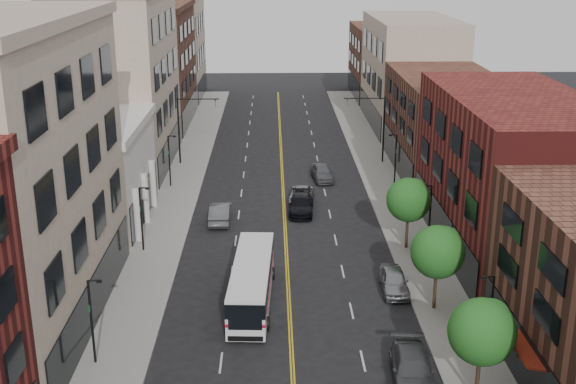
{
  "coord_description": "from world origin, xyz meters",
  "views": [
    {
      "loc": [
        -1.04,
        -27.44,
        21.92
      ],
      "look_at": [
        0.12,
        23.23,
        5.0
      ],
      "focal_mm": 45.0,
      "sensor_mm": 36.0,
      "label": 1
    }
  ],
  "objects": [
    {
      "name": "bldg_l_far_a",
      "position": [
        -17.0,
        48.0,
        9.0
      ],
      "size": [
        10.0,
        20.0,
        18.0
      ],
      "primitive_type": "cube",
      "color": "tan",
      "rests_on": "ground"
    },
    {
      "name": "sidewalk_right",
      "position": [
        10.0,
        35.0,
        0.07
      ],
      "size": [
        4.0,
        110.0,
        0.15
      ],
      "primitive_type": "cube",
      "color": "gray",
      "rests_on": "ground"
    },
    {
      "name": "car_lane_c",
      "position": [
        3.99,
        42.0,
        0.79
      ],
      "size": [
        2.35,
        4.82,
        1.58
      ],
      "primitive_type": "imported",
      "rotation": [
        0.0,
        0.0,
        0.11
      ],
      "color": "#55565B",
      "rests_on": "ground"
    },
    {
      "name": "lamp_l_2",
      "position": [
        -10.95,
        24.0,
        2.97
      ],
      "size": [
        0.81,
        0.55,
        5.05
      ],
      "color": "black",
      "rests_on": "sidewalk_left"
    },
    {
      "name": "bldg_r_far_c",
      "position": [
        17.0,
        86.0,
        5.5
      ],
      "size": [
        10.0,
        18.0,
        11.0
      ],
      "primitive_type": "cube",
      "color": "#532E21",
      "rests_on": "ground"
    },
    {
      "name": "bldg_r_far_a",
      "position": [
        17.0,
        45.0,
        5.0
      ],
      "size": [
        10.0,
        20.0,
        10.0
      ],
      "primitive_type": "cube",
      "color": "#532E21",
      "rests_on": "ground"
    },
    {
      "name": "bldg_r_far_b",
      "position": [
        17.0,
        66.0,
        7.0
      ],
      "size": [
        10.0,
        22.0,
        14.0
      ],
      "primitive_type": "cube",
      "color": "tan",
      "rests_on": "ground"
    },
    {
      "name": "tree_r_3",
      "position": [
        9.39,
        24.07,
        4.13
      ],
      "size": [
        3.4,
        3.4,
        5.59
      ],
      "color": "black",
      "rests_on": "sidewalk_right"
    },
    {
      "name": "bldg_l_far_c",
      "position": [
        -17.0,
        86.0,
        10.0
      ],
      "size": [
        10.0,
        16.0,
        20.0
      ],
      "primitive_type": "cube",
      "color": "tan",
      "rests_on": "ground"
    },
    {
      "name": "car_parked_mid",
      "position": [
        6.34,
        5.8,
        0.79
      ],
      "size": [
        2.61,
        5.57,
        1.57
      ],
      "primitive_type": "imported",
      "rotation": [
        0.0,
        0.0,
        -0.08
      ],
      "color": "#444549",
      "rests_on": "ground"
    },
    {
      "name": "bldg_l_white",
      "position": [
        -17.0,
        31.0,
        4.0
      ],
      "size": [
        10.0,
        14.0,
        8.0
      ],
      "primitive_type": "cube",
      "color": "silver",
      "rests_on": "ground"
    },
    {
      "name": "lamp_r_2",
      "position": [
        10.95,
        24.0,
        2.97
      ],
      "size": [
        0.81,
        0.55,
        5.05
      ],
      "color": "black",
      "rests_on": "sidewalk_right"
    },
    {
      "name": "car_parked_far",
      "position": [
        7.15,
        16.78,
        0.75
      ],
      "size": [
        1.87,
        4.45,
        1.5
      ],
      "primitive_type": "imported",
      "rotation": [
        0.0,
        0.0,
        -0.02
      ],
      "color": "gray",
      "rests_on": "ground"
    },
    {
      "name": "signal_mast_right",
      "position": [
        10.27,
        48.0,
        4.65
      ],
      "size": [
        4.49,
        0.18,
        7.2
      ],
      "color": "black",
      "rests_on": "sidewalk_right"
    },
    {
      "name": "lamp_r_1",
      "position": [
        10.95,
        8.0,
        2.97
      ],
      "size": [
        0.81,
        0.55,
        5.05
      ],
      "color": "black",
      "rests_on": "sidewalk_right"
    },
    {
      "name": "bldg_r_mid",
      "position": [
        17.0,
        24.0,
        6.0
      ],
      "size": [
        10.0,
        22.0,
        12.0
      ],
      "primitive_type": "cube",
      "color": "#5D1A18",
      "rests_on": "ground"
    },
    {
      "name": "lamp_l_1",
      "position": [
        -10.95,
        8.0,
        2.97
      ],
      "size": [
        0.81,
        0.55,
        5.05
      ],
      "color": "black",
      "rests_on": "sidewalk_left"
    },
    {
      "name": "car_lane_a",
      "position": [
        1.5,
        32.39,
        0.75
      ],
      "size": [
        2.47,
        5.32,
        1.5
      ],
      "primitive_type": "imported",
      "rotation": [
        0.0,
        0.0,
        -0.07
      ],
      "color": "black",
      "rests_on": "ground"
    },
    {
      "name": "sidewalk_left",
      "position": [
        -10.0,
        35.0,
        0.07
      ],
      "size": [
        4.0,
        110.0,
        0.15
      ],
      "primitive_type": "cube",
      "color": "gray",
      "rests_on": "ground"
    },
    {
      "name": "bldg_l_far_b",
      "position": [
        -17.0,
        68.0,
        7.5
      ],
      "size": [
        10.0,
        20.0,
        15.0
      ],
      "primitive_type": "cube",
      "color": "#532E21",
      "rests_on": "ground"
    },
    {
      "name": "lamp_r_3",
      "position": [
        10.95,
        40.0,
        2.97
      ],
      "size": [
        0.81,
        0.55,
        5.05
      ],
      "color": "black",
      "rests_on": "sidewalk_right"
    },
    {
      "name": "lamp_l_3",
      "position": [
        -10.95,
        40.0,
        2.97
      ],
      "size": [
        0.81,
        0.55,
        5.05
      ],
      "color": "black",
      "rests_on": "sidewalk_left"
    },
    {
      "name": "signal_mast_left",
      "position": [
        -10.27,
        48.0,
        4.65
      ],
      "size": [
        4.49,
        0.18,
        7.2
      ],
      "color": "black",
      "rests_on": "sidewalk_left"
    },
    {
      "name": "city_bus",
      "position": [
        -2.42,
        15.32,
        1.63
      ],
      "size": [
        3.02,
        10.99,
        2.8
      ],
      "rotation": [
        0.0,
        0.0,
        -0.05
      ],
      "color": "white",
      "rests_on": "ground"
    },
    {
      "name": "tree_r_1",
      "position": [
        9.39,
        4.07,
        4.13
      ],
      "size": [
        3.4,
        3.4,
        5.59
      ],
      "color": "black",
      "rests_on": "sidewalk_right"
    },
    {
      "name": "car_lane_b",
      "position": [
        1.64,
        35.32,
        0.65
      ],
      "size": [
        2.67,
        4.9,
        1.3
      ],
      "primitive_type": "imported",
      "rotation": [
        0.0,
        0.0,
        -0.11
      ],
      "color": "#989B9F",
      "rests_on": "ground"
    },
    {
      "name": "car_lane_behind",
      "position": [
        -5.5,
        30.34,
        0.81
      ],
      "size": [
        1.73,
        4.92,
        1.62
      ],
      "primitive_type": "imported",
      "rotation": [
        0.0,
        0.0,
        3.15
      ],
      "color": "#535458",
      "rests_on": "ground"
    },
    {
      "name": "tree_r_2",
      "position": [
        9.39,
        14.07,
        4.13
      ],
      "size": [
        3.4,
        3.4,
        5.59
      ],
      "color": "black",
      "rests_on": "sidewalk_right"
    }
  ]
}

